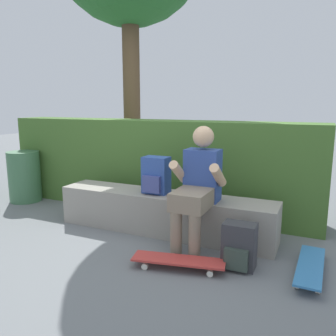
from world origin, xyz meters
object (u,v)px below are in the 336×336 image
(person_skater, at_px, (198,184))
(skateboard_beside_bench, at_px, (310,266))
(backpack_on_ground, at_px, (239,247))
(trash_bin, at_px, (24,176))
(skateboard_near_person, at_px, (178,261))
(bench_main, at_px, (164,213))
(backpack_on_bench, at_px, (156,176))

(person_skater, height_order, skateboard_beside_bench, person_skater)
(backpack_on_ground, bearing_deg, trash_bin, 166.83)
(person_skater, bearing_deg, trash_bin, 170.10)
(skateboard_near_person, bearing_deg, bench_main, 123.63)
(trash_bin, bearing_deg, person_skater, -9.90)
(skateboard_beside_bench, xyz_separation_m, trash_bin, (-3.89, 0.65, 0.29))
(person_skater, xyz_separation_m, skateboard_near_person, (0.02, -0.52, -0.56))
(backpack_on_bench, xyz_separation_m, trash_bin, (-2.28, 0.29, -0.27))
(skateboard_beside_bench, bearing_deg, person_skater, 171.61)
(person_skater, bearing_deg, backpack_on_ground, -30.19)
(skateboard_near_person, height_order, trash_bin, trash_bin)
(bench_main, xyz_separation_m, trash_bin, (-2.37, 0.28, 0.14))
(backpack_on_bench, bearing_deg, skateboard_near_person, -51.45)
(skateboard_beside_bench, relative_size, backpack_on_bench, 2.01)
(backpack_on_bench, xyz_separation_m, backpack_on_ground, (1.04, -0.48, -0.44))
(skateboard_near_person, xyz_separation_m, trash_bin, (-2.86, 1.01, 0.29))
(backpack_on_ground, bearing_deg, skateboard_beside_bench, 12.45)
(skateboard_near_person, relative_size, backpack_on_bench, 2.06)
(person_skater, bearing_deg, skateboard_beside_bench, -8.39)
(trash_bin, bearing_deg, backpack_on_bench, -7.34)
(bench_main, xyz_separation_m, person_skater, (0.47, -0.21, 0.42))
(person_skater, distance_m, backpack_on_ground, 0.72)
(skateboard_near_person, relative_size, backpack_on_ground, 2.06)
(bench_main, distance_m, person_skater, 0.66)
(skateboard_beside_bench, height_order, backpack_on_bench, backpack_on_bench)
(skateboard_near_person, relative_size, skateboard_beside_bench, 1.02)
(backpack_on_ground, bearing_deg, bench_main, 152.60)
(bench_main, distance_m, skateboard_near_person, 0.89)
(backpack_on_ground, relative_size, trash_bin, 0.55)
(person_skater, distance_m, skateboard_beside_bench, 1.21)
(skateboard_near_person, bearing_deg, skateboard_beside_bench, 19.25)
(person_skater, distance_m, backpack_on_bench, 0.59)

